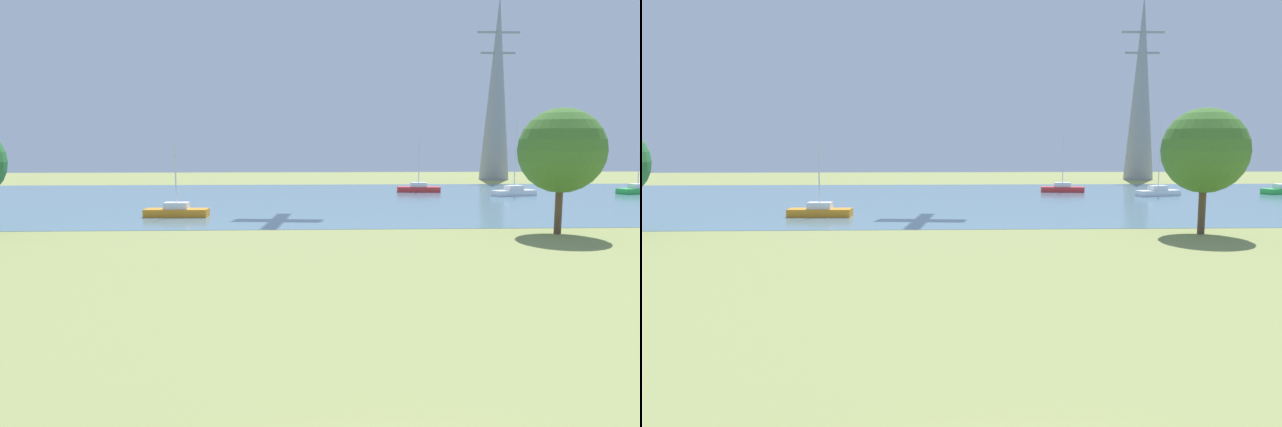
{
  "view_description": "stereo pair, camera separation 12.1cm",
  "coord_description": "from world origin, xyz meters",
  "views": [
    {
      "loc": [
        -2.01,
        -7.46,
        5.73
      ],
      "look_at": [
        -0.98,
        16.78,
        2.72
      ],
      "focal_mm": 32.51,
      "sensor_mm": 36.0,
      "label": 1
    },
    {
      "loc": [
        -1.89,
        -7.47,
        5.73
      ],
      "look_at": [
        -0.98,
        16.78,
        2.72
      ],
      "focal_mm": 32.51,
      "sensor_mm": 36.0,
      "label": 2
    }
  ],
  "objects": [
    {
      "name": "water_surface",
      "position": [
        0.0,
        50.0,
        0.01
      ],
      "size": [
        140.0,
        40.0,
        0.02
      ],
      "primitive_type": "cube",
      "color": "slate",
      "rests_on": "ground"
    },
    {
      "name": "electricity_pylon",
      "position": [
        28.32,
        79.97,
        13.69
      ],
      "size": [
        6.4,
        4.4,
        27.35
      ],
      "color": "gray",
      "rests_on": "ground"
    },
    {
      "name": "sailboat_red",
      "position": [
        12.04,
        57.95,
        0.46
      ],
      "size": [
        4.93,
        2.01,
        6.39
      ],
      "color": "red",
      "rests_on": "water_surface"
    },
    {
      "name": "sailboat_white",
      "position": [
        21.21,
        52.94,
        0.48
      ],
      "size": [
        5.03,
        2.83,
        8.02
      ],
      "color": "white",
      "rests_on": "water_surface"
    },
    {
      "name": "sailboat_orange",
      "position": [
        -11.14,
        37.04,
        0.45
      ],
      "size": [
        4.86,
        1.7,
        5.66
      ],
      "color": "orange",
      "rests_on": "water_surface"
    },
    {
      "name": "ground_plane",
      "position": [
        0.0,
        22.0,
        0.0
      ],
      "size": [
        160.0,
        160.0,
        0.0
      ],
      "primitive_type": "plane",
      "color": "#8C9351"
    },
    {
      "name": "sailboat_green",
      "position": [
        35.85,
        54.88,
        0.46
      ],
      "size": [
        5.03,
        2.91,
        6.87
      ],
      "color": "green",
      "rests_on": "water_surface"
    },
    {
      "name": "tree_mid_shore",
      "position": [
        14.39,
        27.72,
        5.18
      ],
      "size": [
        5.24,
        5.24,
        7.81
      ],
      "color": "brown",
      "rests_on": "ground"
    }
  ]
}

